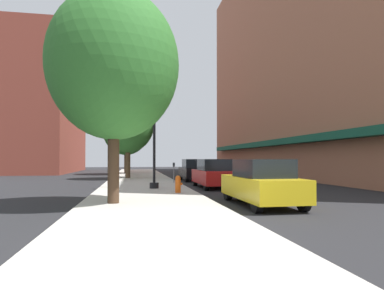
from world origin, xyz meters
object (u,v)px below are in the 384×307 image
tree_near (128,122)px  car_red (214,174)px  lamppost (154,130)px  car_black (194,170)px  parking_meter_near (174,170)px  tree_far (114,65)px  car_yellow (261,183)px  tree_mid (126,128)px  fire_hydrant (178,184)px

tree_near → car_red: bearing=-60.8°
lamppost → car_black: 8.55m
parking_meter_near → tree_far: 10.95m
parking_meter_near → car_yellow: car_yellow is taller
tree_near → car_yellow: (5.03, -16.28, -3.86)m
tree_far → car_yellow: size_ratio=1.75×
tree_mid → tree_far: 24.24m
tree_near → car_yellow: size_ratio=1.64×
tree_near → car_yellow: tree_near is taller
parking_meter_near → car_red: (1.95, -3.00, -0.14)m
car_black → lamppost: bearing=-113.8°
parking_meter_near → tree_mid: size_ratio=0.17×
tree_near → car_yellow: bearing=-72.8°
car_red → tree_near: bearing=120.3°
car_red → car_yellow: bearing=-88.9°
tree_mid → car_red: 18.87m
fire_hydrant → car_yellow: car_yellow is taller
tree_near → tree_far: bearing=-90.7°
lamppost → parking_meter_near: bearing=69.1°
tree_mid → tree_near: bearing=-87.6°
parking_meter_near → car_red: size_ratio=0.30×
car_yellow → car_black: size_ratio=1.00×
car_yellow → car_red: size_ratio=1.00×
lamppost → car_yellow: 7.57m
lamppost → fire_hydrant: (0.94, -2.50, -2.68)m
car_yellow → car_red: 7.28m
lamppost → tree_mid: size_ratio=0.75×
fire_hydrant → car_black: car_black is taller
parking_meter_near → tree_mid: bearing=103.2°
lamppost → tree_mid: 18.77m
tree_near → car_black: (5.03, -2.55, -3.86)m
fire_hydrant → tree_mid: bearing=97.7°
tree_mid → car_black: (5.38, -11.14, -4.20)m
tree_mid → car_black: bearing=-64.2°
fire_hydrant → tree_far: bearing=-130.6°
tree_near → tree_far: size_ratio=0.94×
car_black → parking_meter_near: bearing=-118.2°
parking_meter_near → tree_near: bearing=117.1°
fire_hydrant → parking_meter_near: 6.53m
parking_meter_near → tree_near: (-3.08, 6.00, 3.72)m
fire_hydrant → tree_far: size_ratio=0.11×
fire_hydrant → car_yellow: size_ratio=0.18×
tree_near → tree_mid: size_ratio=0.90×
car_black → car_red: bearing=-88.8°
tree_near → tree_far: (-0.20, -15.64, 0.30)m
lamppost → car_red: (3.47, 0.99, -2.39)m
car_yellow → fire_hydrant: bearing=125.2°
car_yellow → tree_mid: bearing=103.8°
tree_near → tree_far: tree_far is taller
tree_near → tree_far: 15.65m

